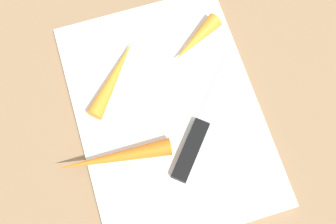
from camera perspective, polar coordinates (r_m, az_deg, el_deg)
name	(u,v)px	position (r m, az deg, el deg)	size (l,w,h in m)	color
ground_plane	(168,115)	(0.65, 0.00, -0.33)	(1.40, 1.40, 0.00)	#8C6D4C
cutting_board	(168,113)	(0.64, 0.00, -0.17)	(0.36, 0.26, 0.01)	silver
knife	(194,142)	(0.62, 3.40, -3.86)	(0.17, 0.14, 0.01)	#B7B7BC
carrot_medium	(114,77)	(0.65, -6.99, 4.48)	(0.02, 0.02, 0.13)	orange
carrot_longest	(113,158)	(0.61, -7.05, -5.86)	(0.02, 0.02, 0.16)	orange
carrot_shortest	(196,40)	(0.67, 3.57, 9.29)	(0.02, 0.02, 0.09)	orange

